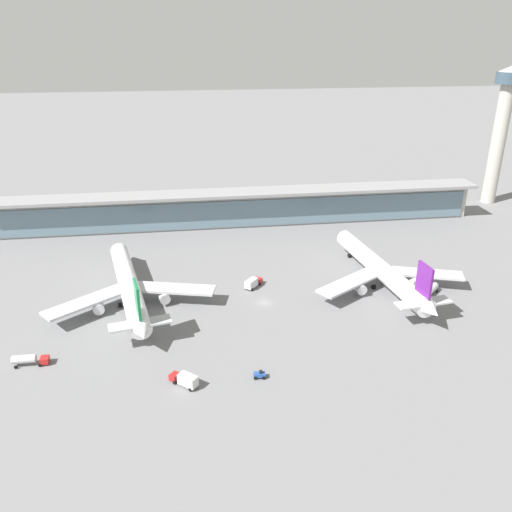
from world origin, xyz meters
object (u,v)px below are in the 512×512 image
object	(u,v)px
service_truck_near_nose_blue	(260,375)
service_truck_by_tail_red	(29,359)
airliner_left_stand	(129,287)
service_truck_under_wing_red	(253,283)
service_truck_on_taxiway_grey	(431,290)
service_truck_mid_apron_red	(185,380)
control_tower	(501,125)
airliner_centre_stand	(382,270)

from	to	relation	value
service_truck_near_nose_blue	service_truck_by_tail_red	xyz separation A→B (m)	(-55.58, 13.08, 0.83)
airliner_left_stand	service_truck_near_nose_blue	xyz separation A→B (m)	(33.26, -42.36, -4.63)
service_truck_under_wing_red	service_truck_on_taxiway_grey	size ratio (longest dim) A/B	0.91
service_truck_near_nose_blue	service_truck_mid_apron_red	world-z (taller)	service_truck_mid_apron_red
service_truck_under_wing_red	service_truck_on_taxiway_grey	xyz separation A→B (m)	(54.15, -13.14, 0.02)
service_truck_by_tail_red	control_tower	distance (m)	216.55
airliner_left_stand	service_truck_under_wing_red	world-z (taller)	airliner_left_stand
service_truck_under_wing_red	service_truck_mid_apron_red	world-z (taller)	same
service_truck_under_wing_red	service_truck_by_tail_red	bearing A→B (deg)	-150.48
airliner_centre_stand	service_truck_by_tail_red	size ratio (longest dim) A/B	7.62
control_tower	service_truck_under_wing_red	bearing A→B (deg)	-149.19
airliner_centre_stand	service_truck_under_wing_red	world-z (taller)	airliner_centre_stand
service_truck_mid_apron_red	service_truck_near_nose_blue	bearing A→B (deg)	1.56
service_truck_by_tail_red	service_truck_near_nose_blue	bearing A→B (deg)	-13.24
airliner_centre_stand	service_truck_on_taxiway_grey	size ratio (longest dim) A/B	8.47
airliner_left_stand	service_truck_under_wing_red	bearing A→B (deg)	7.37
service_truck_by_tail_red	control_tower	bearing A→B (deg)	30.39
airliner_left_stand	service_truck_mid_apron_red	bearing A→B (deg)	-69.85
service_truck_on_taxiway_grey	control_tower	world-z (taller)	control_tower
airliner_left_stand	service_truck_near_nose_blue	bearing A→B (deg)	-51.86
service_truck_mid_apron_red	service_truck_by_tail_red	size ratio (longest dim) A/B	0.82
service_truck_mid_apron_red	control_tower	size ratio (longest dim) A/B	0.11
service_truck_under_wing_red	control_tower	size ratio (longest dim) A/B	0.11
service_truck_mid_apron_red	service_truck_by_tail_red	distance (m)	40.39
service_truck_by_tail_red	service_truck_on_taxiway_grey	size ratio (longest dim) A/B	1.11
service_truck_under_wing_red	service_truck_by_tail_red	distance (m)	69.42
service_truck_mid_apron_red	service_truck_on_taxiway_grey	world-z (taller)	service_truck_mid_apron_red
airliner_left_stand	service_truck_on_taxiway_grey	distance (m)	92.68
service_truck_mid_apron_red	control_tower	xyz separation A→B (m)	(146.34, 121.70, 34.70)
service_truck_on_taxiway_grey	control_tower	size ratio (longest dim) A/B	0.12
service_truck_by_tail_red	service_truck_on_taxiway_grey	bearing A→B (deg)	10.42
service_truck_under_wing_red	service_truck_on_taxiway_grey	bearing A→B (deg)	-13.64
airliner_centre_stand	service_truck_by_tail_red	world-z (taller)	airliner_centre_stand
service_truck_by_tail_red	airliner_centre_stand	bearing A→B (deg)	16.38
service_truck_by_tail_red	service_truck_under_wing_red	bearing A→B (deg)	29.52
service_truck_mid_apron_red	control_tower	bearing A→B (deg)	39.75
airliner_centre_stand	control_tower	xyz separation A→B (m)	(82.87, 78.31, 30.89)
service_truck_near_nose_blue	airliner_left_stand	bearing A→B (deg)	128.14
service_truck_under_wing_red	control_tower	world-z (taller)	control_tower
service_truck_mid_apron_red	service_truck_on_taxiway_grey	size ratio (longest dim) A/B	0.91
service_truck_mid_apron_red	service_truck_by_tail_red	xyz separation A→B (m)	(-38.04, 13.56, 0.02)
airliner_centre_stand	service_truck_under_wing_red	distance (m)	41.50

